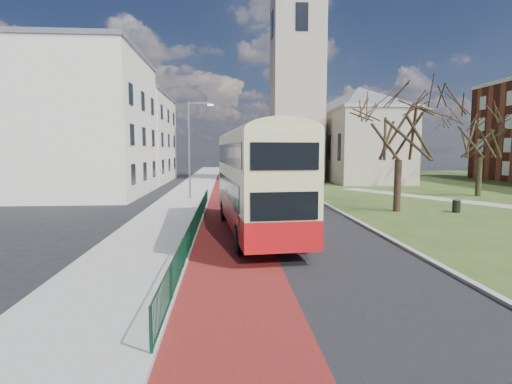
{
  "coord_description": "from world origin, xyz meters",
  "views": [
    {
      "loc": [
        -1.43,
        -15.7,
        4.16
      ],
      "look_at": [
        0.09,
        4.77,
        2.0
      ],
      "focal_mm": 28.0,
      "sensor_mm": 36.0,
      "label": 1
    }
  ],
  "objects": [
    {
      "name": "street_block_near",
      "position": [
        -14.0,
        22.0,
        6.51
      ],
      "size": [
        10.3,
        14.3,
        13.0
      ],
      "color": "silver",
      "rests_on": "ground"
    },
    {
      "name": "pavement_west",
      "position": [
        -5.0,
        20.0,
        0.06
      ],
      "size": [
        4.0,
        120.0,
        0.12
      ],
      "primitive_type": "cube",
      "color": "gray",
      "rests_on": "ground"
    },
    {
      "name": "kerb_east",
      "position": [
        6.1,
        22.0,
        0.07
      ],
      "size": [
        0.25,
        80.0,
        0.13
      ],
      "primitive_type": "cube",
      "color": "#999993",
      "rests_on": "ground"
    },
    {
      "name": "gothic_church",
      "position": [
        12.56,
        38.0,
        13.13
      ],
      "size": [
        16.38,
        18.0,
        40.0
      ],
      "color": "gray",
      "rests_on": "ground"
    },
    {
      "name": "road_carriageway",
      "position": [
        1.5,
        20.0,
        0.01
      ],
      "size": [
        9.0,
        120.0,
        0.01
      ],
      "primitive_type": "cube",
      "color": "black",
      "rests_on": "ground"
    },
    {
      "name": "winter_tree_near",
      "position": [
        10.04,
        10.2,
        6.26
      ],
      "size": [
        7.36,
        7.36,
        8.98
      ],
      "rotation": [
        0.0,
        0.0,
        -0.24
      ],
      "color": "black",
      "rests_on": "grass_green"
    },
    {
      "name": "bus_lane",
      "position": [
        -1.2,
        20.0,
        0.01
      ],
      "size": [
        3.4,
        120.0,
        0.01
      ],
      "primitive_type": "cube",
      "color": "#591414",
      "rests_on": "ground"
    },
    {
      "name": "streetlamp",
      "position": [
        -4.35,
        18.0,
        4.59
      ],
      "size": [
        2.13,
        0.18,
        8.0
      ],
      "color": "gray",
      "rests_on": "pavement_west"
    },
    {
      "name": "ground",
      "position": [
        0.0,
        0.0,
        0.0
      ],
      "size": [
        160.0,
        160.0,
        0.0
      ],
      "primitive_type": "plane",
      "color": "black",
      "rests_on": "ground"
    },
    {
      "name": "street_block_far",
      "position": [
        -14.0,
        38.0,
        5.76
      ],
      "size": [
        10.3,
        16.3,
        11.5
      ],
      "color": "beige",
      "rests_on": "ground"
    },
    {
      "name": "pedestrian_railing",
      "position": [
        -2.95,
        4.0,
        0.55
      ],
      "size": [
        0.07,
        24.0,
        1.12
      ],
      "color": "#0C3722",
      "rests_on": "ground"
    },
    {
      "name": "bus",
      "position": [
        0.03,
        3.85,
        2.91
      ],
      "size": [
        3.86,
        12.38,
        5.09
      ],
      "rotation": [
        0.0,
        0.0,
        0.09
      ],
      "color": "#A60F12",
      "rests_on": "ground"
    },
    {
      "name": "litter_bin",
      "position": [
        13.77,
        9.41,
        0.48
      ],
      "size": [
        0.69,
        0.69,
        0.88
      ],
      "rotation": [
        0.0,
        0.0,
        0.32
      ],
      "color": "black",
      "rests_on": "grass_green"
    },
    {
      "name": "grass_green",
      "position": [
        26.0,
        22.0,
        0.02
      ],
      "size": [
        40.0,
        80.0,
        0.04
      ],
      "primitive_type": "cube",
      "color": "#30491A",
      "rests_on": "ground"
    },
    {
      "name": "kerb_west",
      "position": [
        -3.0,
        20.0,
        0.07
      ],
      "size": [
        0.25,
        120.0,
        0.13
      ],
      "primitive_type": "cube",
      "color": "#999993",
      "rests_on": "ground"
    },
    {
      "name": "winter_tree_far",
      "position": [
        21.17,
        18.41,
        6.24
      ],
      "size": [
        7.19,
        7.19,
        8.95
      ],
      "rotation": [
        0.0,
        0.0,
        -0.2
      ],
      "color": "#2D2616",
      "rests_on": "grass_green"
    }
  ]
}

